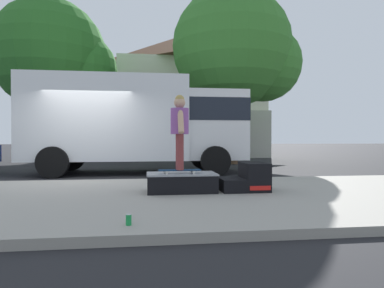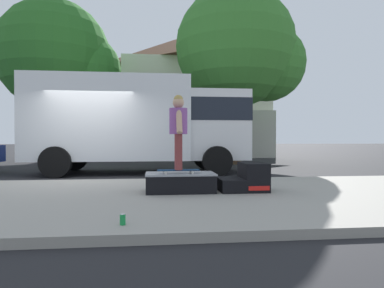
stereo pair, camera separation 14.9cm
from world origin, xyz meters
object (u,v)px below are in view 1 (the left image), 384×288
Objects in this scene: skateboard at (180,170)px; soda_can at (129,220)px; skater_kid at (180,126)px; street_tree_main at (238,52)px; street_tree_neighbour at (56,59)px; skate_box at (182,182)px; kicker_ramp at (247,179)px; box_truck at (138,121)px.

skateboard reaches higher than soda_can.
skater_kid is at bearing 0.00° from skateboard.
skater_kid is 0.18× the size of street_tree_main.
skater_kid is 0.18× the size of street_tree_neighbour.
skateboard is 10.19m from street_tree_main.
street_tree_neighbour is (-4.76, 10.14, 3.47)m from skater_kid.
street_tree_main is at bearing -11.40° from street_tree_neighbour.
street_tree_neighbour reaches higher than soda_can.
skate_box is 0.23m from skateboard.
kicker_ramp reaches higher than soda_can.
skate_box is at bearing -64.59° from street_tree_neighbour.
skater_kid is at bearing -178.19° from kicker_ramp.
skateboard is at bearing -132.81° from skate_box.
street_tree_main is at bearing 68.03° from skateboard.
kicker_ramp is 7.07× the size of soda_can.
skater_kid is at bearing -111.97° from street_tree_main.
street_tree_main reaches higher than skater_kid.
skate_box is at bearing -79.35° from box_truck.
street_tree_neighbour is at bearing 168.60° from street_tree_main.
skate_box is at bearing 47.19° from skater_kid.
skate_box is 10.24× the size of soda_can.
kicker_ramp reaches higher than skateboard.
soda_can is 0.02× the size of box_truck.
skater_kid is at bearing 70.98° from soda_can.
street_tree_main is (4.24, 10.84, 4.81)m from soda_can.
skateboard is 6.24× the size of soda_can.
kicker_ramp is at bearing 48.48° from soda_can.
street_tree_main is 1.03× the size of street_tree_neighbour.
street_tree_neighbour is at bearing 115.14° from skater_kid.
skater_kid is (-0.04, -0.04, 1.05)m from skate_box.
skater_kid is at bearing -64.86° from street_tree_neighbour.
box_truck reaches higher than soda_can.
kicker_ramp is at bearing 1.81° from skateboard.
soda_can is at bearing -111.34° from street_tree_main.
kicker_ramp is 0.11× the size of street_tree_main.
box_truck is (-2.19, 4.90, 1.36)m from kicker_ramp.
kicker_ramp is at bearing 1.81° from skater_kid.
box_truck reaches higher than skateboard.
street_tree_neighbour is at bearing 126.70° from box_truck.
skateboard is 0.10× the size of street_tree_neighbour.
street_tree_main is at bearing 75.89° from kicker_ramp.
skate_box is 1.45× the size of kicker_ramp.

